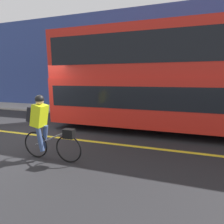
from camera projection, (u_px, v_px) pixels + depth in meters
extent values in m
plane|color=#232326|center=(22.00, 136.00, 6.22)|extent=(80.00, 80.00, 0.00)
cube|color=yellow|center=(27.00, 134.00, 6.43)|extent=(50.00, 0.14, 0.01)
cube|color=#A8A399|center=(85.00, 110.00, 11.01)|extent=(60.00, 2.27, 0.10)
cube|color=#33478C|center=(93.00, 63.00, 11.65)|extent=(60.00, 0.30, 6.11)
cylinder|color=black|center=(104.00, 114.00, 7.51)|extent=(1.03, 0.30, 1.03)
cube|color=red|center=(178.00, 102.00, 6.51)|extent=(9.57, 2.41, 1.72)
cube|color=black|center=(179.00, 96.00, 6.47)|extent=(9.19, 2.43, 0.76)
cube|color=red|center=(182.00, 53.00, 6.19)|extent=(9.57, 2.31, 1.74)
cube|color=black|center=(182.00, 51.00, 6.17)|extent=(9.19, 2.33, 0.97)
torus|color=black|center=(69.00, 149.00, 4.19)|extent=(0.69, 0.04, 0.69)
torus|color=black|center=(36.00, 145.00, 4.47)|extent=(0.69, 0.04, 0.69)
cylinder|color=slate|center=(51.00, 138.00, 4.29)|extent=(0.96, 0.03, 0.47)
cylinder|color=slate|center=(39.00, 136.00, 4.39)|extent=(0.03, 0.03, 0.51)
cube|color=black|center=(69.00, 134.00, 4.11)|extent=(0.26, 0.16, 0.22)
cube|color=#D8EA19|center=(39.00, 115.00, 4.27)|extent=(0.37, 0.32, 0.58)
cube|color=black|center=(33.00, 114.00, 4.32)|extent=(0.21, 0.26, 0.38)
cylinder|color=#384C7A|center=(45.00, 137.00, 4.45)|extent=(0.21, 0.11, 0.62)
cylinder|color=#384C7A|center=(40.00, 139.00, 4.28)|extent=(0.19, 0.11, 0.62)
sphere|color=tan|center=(40.00, 101.00, 4.19)|extent=(0.19, 0.19, 0.19)
sphere|color=black|center=(40.00, 99.00, 4.18)|extent=(0.21, 0.21, 0.21)
cylinder|color=#59595B|center=(114.00, 92.00, 10.12)|extent=(0.07, 0.07, 2.25)
cube|color=white|center=(114.00, 77.00, 9.91)|extent=(0.36, 0.02, 0.36)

